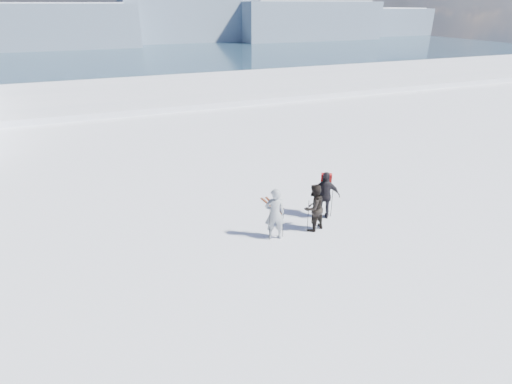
# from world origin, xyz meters

# --- Properties ---
(lake_basin) EXTENTS (820.00, 820.00, 71.62)m
(lake_basin) POSITION_xyz_m (0.00, 30.00, -6.50)
(lake_basin) COLOR white
(lake_basin) RESTS_ON ground
(far_mountain_range) EXTENTS (770.00, 110.00, 53.00)m
(far_mountain_range) POSITION_xyz_m (29.60, 454.78, -7.19)
(far_mountain_range) COLOR slate
(far_mountain_range) RESTS_ON ground
(skier_grey) EXTENTS (0.84, 0.67, 2.01)m
(skier_grey) POSITION_xyz_m (-1.73, 1.79, 1.01)
(skier_grey) COLOR #90979D
(skier_grey) RESTS_ON ground
(skier_dark) EXTENTS (1.09, 0.95, 1.89)m
(skier_dark) POSITION_xyz_m (-0.12, 1.81, 0.94)
(skier_dark) COLOR black
(skier_dark) RESTS_ON ground
(skier_pack) EXTENTS (1.25, 1.00, 1.99)m
(skier_pack) POSITION_xyz_m (0.78, 2.49, 0.99)
(skier_pack) COLOR black
(skier_pack) RESTS_ON ground
(backpack) EXTENTS (0.49, 0.42, 0.59)m
(backpack) POSITION_xyz_m (0.91, 2.71, 2.28)
(backpack) COLOR red
(backpack) RESTS_ON skier_pack
(ski_poles) EXTENTS (3.08, 0.76, 1.35)m
(ski_poles) POSITION_xyz_m (-0.35, 1.95, 0.63)
(ski_poles) COLOR black
(ski_poles) RESTS_ON ground
(skis_loose) EXTENTS (0.33, 1.70, 0.03)m
(skis_loose) POSITION_xyz_m (-0.77, 4.21, 0.01)
(skis_loose) COLOR black
(skis_loose) RESTS_ON ground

